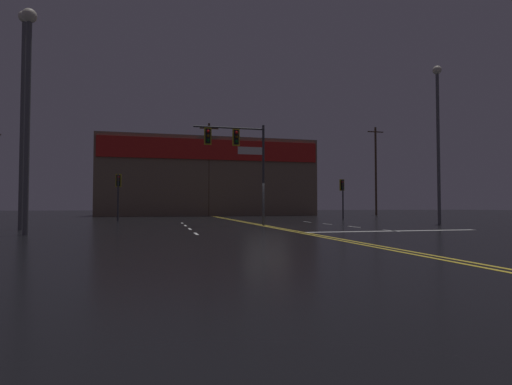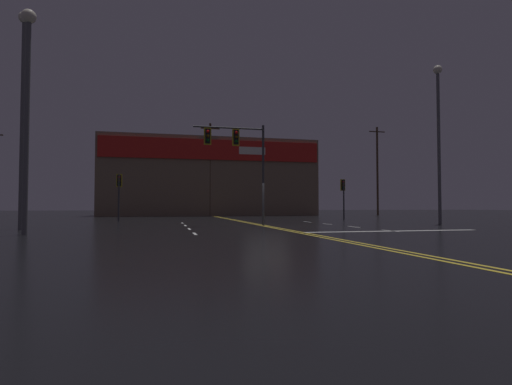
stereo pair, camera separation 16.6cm
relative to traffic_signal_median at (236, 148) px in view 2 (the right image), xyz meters
name	(u,v)px [view 2 (the right image)]	position (x,y,z in m)	size (l,w,h in m)	color
ground_plane	(267,226)	(1.60, -1.00, -4.53)	(200.00, 200.00, 0.00)	black
road_markings	(285,227)	(2.39, -2.01, -4.53)	(13.22, 60.00, 0.01)	gold
traffic_signal_median	(236,148)	(0.00, 0.00, 0.00)	(4.20, 0.36, 5.95)	#38383D
traffic_signal_corner_northwest	(119,186)	(-7.37, 8.76, -1.91)	(0.42, 0.36, 3.58)	#38383D
traffic_signal_corner_northeast	(343,190)	(11.09, 9.06, -1.98)	(0.42, 0.36, 3.48)	#38383D
streetlight_near_right	(27,89)	(-9.40, -5.55, 1.24)	(0.56, 0.56, 8.99)	#59595E
streetlight_median_approach	(439,123)	(13.19, -0.61, 1.95)	(0.56, 0.56, 10.29)	#59595E
streetlight_far_left	(23,92)	(-10.75, -1.74, 2.11)	(0.56, 0.56, 10.57)	#59595E
building_backdrop	(209,179)	(1.60, 28.36, 0.17)	(26.04, 10.23, 9.39)	#7A6651
utility_pole_row	(219,169)	(2.29, 23.51, 0.94)	(46.57, 0.26, 11.40)	#4C3828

